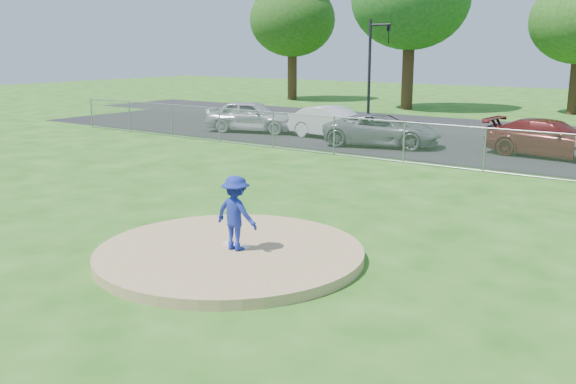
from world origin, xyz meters
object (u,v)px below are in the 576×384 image
(traffic_cone, at_px, (343,131))
(parked_car_silver, at_px, (252,116))
(parked_car_gray, at_px, (382,130))
(parked_car_darkred, at_px, (551,139))
(traffic_signal_left, at_px, (373,62))
(pitcher, at_px, (236,213))
(parked_car_white, at_px, (334,123))
(tree_far_left, at_px, (292,9))

(traffic_cone, bearing_deg, parked_car_silver, -177.53)
(parked_car_gray, relative_size, parked_car_darkred, 1.00)
(traffic_signal_left, bearing_deg, parked_car_gray, -58.37)
(parked_car_silver, xyz_separation_m, parked_car_darkred, (14.02, 0.90, -0.07))
(pitcher, relative_size, traffic_cone, 1.95)
(traffic_signal_left, bearing_deg, pitcher, -67.92)
(parked_car_white, height_order, parked_car_gray, parked_car_white)
(traffic_cone, bearing_deg, traffic_signal_left, 107.30)
(parked_car_silver, xyz_separation_m, parked_car_gray, (7.45, -0.38, -0.10))
(traffic_signal_left, relative_size, parked_car_gray, 1.14)
(tree_far_left, height_order, parked_car_gray, tree_far_left)
(pitcher, bearing_deg, traffic_signal_left, -67.49)
(parked_car_white, bearing_deg, traffic_cone, -100.62)
(traffic_cone, bearing_deg, pitcher, -66.09)
(tree_far_left, relative_size, traffic_cone, 13.95)
(tree_far_left, xyz_separation_m, traffic_cone, (15.19, -17.29, -6.67))
(tree_far_left, bearing_deg, pitcher, -56.11)
(pitcher, bearing_deg, tree_far_left, -55.67)
(parked_car_darkred, bearing_deg, traffic_cone, 99.09)
(parked_car_gray, height_order, parked_car_darkred, parked_car_darkred)
(traffic_cone, distance_m, parked_car_gray, 2.38)
(tree_far_left, distance_m, parked_car_silver, 21.13)
(tree_far_left, distance_m, traffic_signal_left, 17.60)
(traffic_signal_left, xyz_separation_m, parked_car_darkred, (10.81, -5.61, -2.64))
(parked_car_gray, bearing_deg, parked_car_silver, 71.38)
(traffic_signal_left, xyz_separation_m, parked_car_silver, (-3.21, -6.51, -2.57))
(tree_far_left, height_order, traffic_cone, tree_far_left)
(parked_car_white, height_order, parked_car_darkred, parked_car_white)
(tree_far_left, bearing_deg, traffic_signal_left, -39.73)
(traffic_cone, height_order, parked_car_gray, parked_car_gray)
(pitcher, distance_m, traffic_cone, 17.15)
(parked_car_silver, xyz_separation_m, parked_car_white, (4.53, 0.41, -0.05))
(tree_far_left, xyz_separation_m, parked_car_darkred, (24.05, -16.61, -6.33))
(parked_car_white, distance_m, parked_car_darkred, 9.50)
(traffic_signal_left, relative_size, parked_car_white, 1.26)
(pitcher, bearing_deg, parked_car_white, -64.02)
(parked_car_white, bearing_deg, parked_car_gray, -99.17)
(traffic_cone, relative_size, parked_car_silver, 0.17)
(parked_car_gray, bearing_deg, traffic_signal_left, 15.93)
(traffic_signal_left, xyz_separation_m, traffic_cone, (1.96, -6.29, -2.97))
(parked_car_silver, bearing_deg, parked_car_gray, -111.17)
(traffic_signal_left, bearing_deg, traffic_cone, -72.70)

